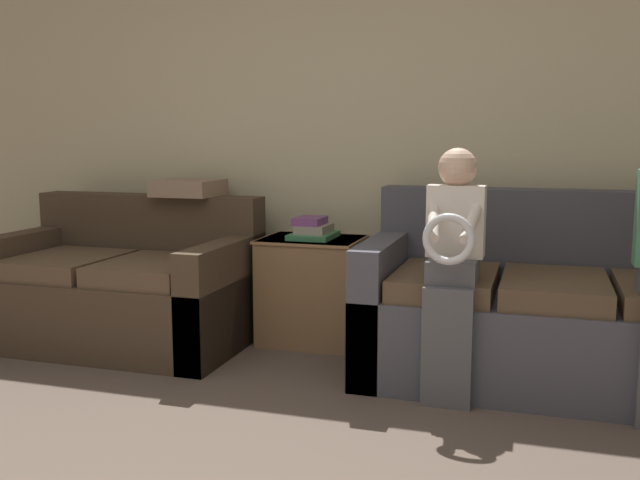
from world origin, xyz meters
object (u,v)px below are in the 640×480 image
at_px(side_shelf, 312,289).
at_px(throw_pillow, 189,188).
at_px(couch_side, 124,291).
at_px(child_left_seated, 453,259).
at_px(couch_main, 553,315).
at_px(book_stack, 313,229).

xyz_separation_m(side_shelf, throw_pillow, (-0.80, -0.02, 0.60)).
bearing_deg(couch_side, child_left_seated, -9.82).
height_order(couch_side, child_left_seated, child_left_seated).
bearing_deg(child_left_seated, couch_side, 170.18).
bearing_deg(couch_main, throw_pillow, 173.22).
distance_m(couch_main, book_stack, 1.46).
distance_m(couch_side, throw_pillow, 0.75).
bearing_deg(child_left_seated, couch_main, 41.07).
bearing_deg(throw_pillow, child_left_seated, -21.15).
height_order(child_left_seated, throw_pillow, child_left_seated).
bearing_deg(child_left_seated, throw_pillow, 158.85).
xyz_separation_m(couch_side, side_shelf, (1.09, 0.34, 0.01)).
height_order(couch_side, book_stack, couch_side).
xyz_separation_m(couch_side, child_left_seated, (2.02, -0.35, 0.36)).
bearing_deg(throw_pillow, book_stack, 1.79).
distance_m(couch_main, throw_pillow, 2.29).
distance_m(side_shelf, book_stack, 0.37).
relative_size(child_left_seated, throw_pillow, 3.21).
bearing_deg(throw_pillow, couch_side, -131.78).
height_order(couch_main, book_stack, couch_main).
relative_size(couch_side, book_stack, 4.81).
bearing_deg(throw_pillow, couch_main, -6.78).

